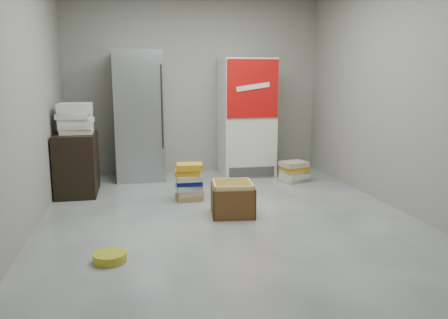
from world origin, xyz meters
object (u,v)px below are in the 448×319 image
wood_shelf (77,164)px  phonebook_stack_main (189,182)px  coke_cooler (246,117)px  cardboard_box (233,201)px  steel_fridge (139,116)px

wood_shelf → phonebook_stack_main: size_ratio=1.72×
coke_cooler → cardboard_box: bearing=-108.5°
steel_fridge → coke_cooler: 1.65m
steel_fridge → phonebook_stack_main: 1.64m
steel_fridge → phonebook_stack_main: bearing=-67.3°
steel_fridge → coke_cooler: size_ratio=1.06×
cardboard_box → steel_fridge: bearing=121.8°
cardboard_box → phonebook_stack_main: bearing=126.6°
steel_fridge → phonebook_stack_main: steel_fridge is taller
wood_shelf → phonebook_stack_main: wood_shelf is taller
steel_fridge → phonebook_stack_main: size_ratio=4.08×
steel_fridge → cardboard_box: steel_fridge is taller
wood_shelf → cardboard_box: size_ratio=1.57×
steel_fridge → cardboard_box: 2.40m
coke_cooler → wood_shelf: coke_cooler is taller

